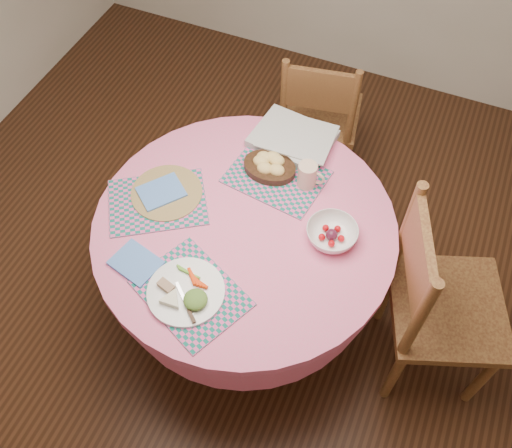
% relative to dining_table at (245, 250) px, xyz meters
% --- Properties ---
extents(ground, '(4.00, 4.00, 0.00)m').
position_rel_dining_table_xyz_m(ground, '(0.00, 0.00, -0.56)').
color(ground, '#331C0F').
rests_on(ground, ground).
extents(room_envelope, '(4.01, 4.01, 2.71)m').
position_rel_dining_table_xyz_m(room_envelope, '(0.00, 0.00, 1.16)').
color(room_envelope, silver).
rests_on(room_envelope, ground).
extents(dining_table, '(1.24, 1.24, 0.75)m').
position_rel_dining_table_xyz_m(dining_table, '(0.00, 0.00, 0.00)').
color(dining_table, pink).
rests_on(dining_table, ground).
extents(chair_right, '(0.61, 0.62, 1.05)m').
position_rel_dining_table_xyz_m(chair_right, '(0.82, 0.08, -0.01)').
color(chair_right, brown).
rests_on(chair_right, ground).
extents(chair_back, '(0.48, 0.47, 0.91)m').
position_rel_dining_table_xyz_m(chair_back, '(-0.00, 0.98, -0.08)').
color(chair_back, brown).
rests_on(chair_back, ground).
extents(placemat_front, '(0.49, 0.44, 0.01)m').
position_rel_dining_table_xyz_m(placemat_front, '(-0.06, -0.37, 0.20)').
color(placemat_front, '#12675A').
rests_on(placemat_front, dining_table).
extents(placemat_left, '(0.50, 0.47, 0.01)m').
position_rel_dining_table_xyz_m(placemat_left, '(-0.38, -0.04, 0.20)').
color(placemat_left, '#12675A').
rests_on(placemat_left, dining_table).
extents(placemat_back, '(0.44, 0.35, 0.01)m').
position_rel_dining_table_xyz_m(placemat_back, '(0.03, 0.28, 0.20)').
color(placemat_back, '#12675A').
rests_on(placemat_back, dining_table).
extents(wicker_trivet, '(0.30, 0.30, 0.01)m').
position_rel_dining_table_xyz_m(wicker_trivet, '(-0.36, 0.02, 0.20)').
color(wicker_trivet, olive).
rests_on(wicker_trivet, dining_table).
extents(napkin_near, '(0.21, 0.18, 0.01)m').
position_rel_dining_table_xyz_m(napkin_near, '(-0.31, -0.34, 0.20)').
color(napkin_near, '#507FCE').
rests_on(napkin_near, dining_table).
extents(napkin_far, '(0.22, 0.23, 0.01)m').
position_rel_dining_table_xyz_m(napkin_far, '(-0.38, 0.01, 0.21)').
color(napkin_far, '#507FCE').
rests_on(napkin_far, placemat_left).
extents(dinner_plate, '(0.29, 0.29, 0.05)m').
position_rel_dining_table_xyz_m(dinner_plate, '(-0.07, -0.38, 0.22)').
color(dinner_plate, white).
rests_on(dinner_plate, placemat_front).
extents(bread_bowl, '(0.23, 0.23, 0.08)m').
position_rel_dining_table_xyz_m(bread_bowl, '(-0.02, 0.30, 0.23)').
color(bread_bowl, black).
rests_on(bread_bowl, placemat_back).
extents(latte_mug, '(0.12, 0.08, 0.11)m').
position_rel_dining_table_xyz_m(latte_mug, '(0.16, 0.29, 0.26)').
color(latte_mug, beige).
rests_on(latte_mug, placemat_back).
extents(fruit_bowl, '(0.25, 0.25, 0.06)m').
position_rel_dining_table_xyz_m(fruit_bowl, '(0.34, 0.07, 0.23)').
color(fruit_bowl, white).
rests_on(fruit_bowl, dining_table).
extents(newspaper_stack, '(0.37, 0.31, 0.04)m').
position_rel_dining_table_xyz_m(newspaper_stack, '(0.02, 0.50, 0.22)').
color(newspaper_stack, silver).
rests_on(newspaper_stack, dining_table).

